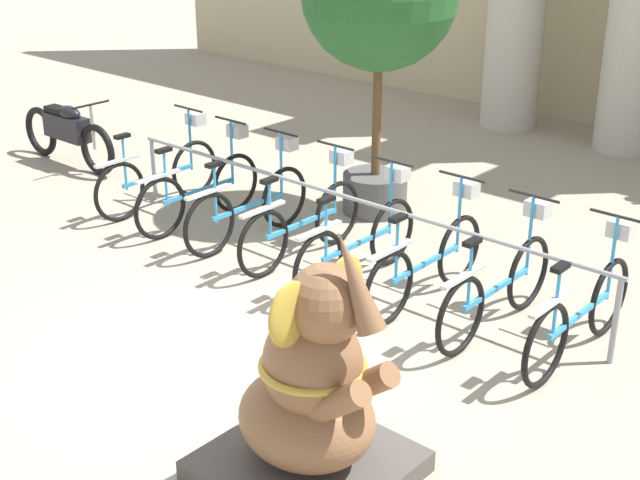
{
  "coord_description": "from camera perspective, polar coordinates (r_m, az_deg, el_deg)",
  "views": [
    {
      "loc": [
        4.75,
        -4.26,
        3.7
      ],
      "look_at": [
        0.53,
        0.54,
        1.0
      ],
      "focal_mm": 50.0,
      "sensor_mm": 36.0,
      "label": 1
    }
  ],
  "objects": [
    {
      "name": "bike_rack",
      "position": [
        8.66,
        1.22,
        2.26
      ],
      "size": [
        5.82,
        0.05,
        0.77
      ],
      "color": "gray",
      "rests_on": "ground_plane"
    },
    {
      "name": "bicycle_4",
      "position": [
        8.43,
        2.56,
        -0.02
      ],
      "size": [
        0.48,
        1.78,
        1.1
      ],
      "color": "black",
      "rests_on": "ground_plane"
    },
    {
      "name": "bicycle_7",
      "position": [
        7.43,
        16.43,
        -4.33
      ],
      "size": [
        0.48,
        1.78,
        1.1
      ],
      "color": "black",
      "rests_on": "ground_plane"
    },
    {
      "name": "potted_tree",
      "position": [
        9.73,
        3.84,
        14.96
      ],
      "size": [
        1.68,
        1.68,
        3.31
      ],
      "color": "#4C4C4C",
      "rests_on": "ground_plane"
    },
    {
      "name": "bicycle_6",
      "position": [
        7.7,
        11.39,
        -2.8
      ],
      "size": [
        0.48,
        1.78,
        1.1
      ],
      "color": "black",
      "rests_on": "ground_plane"
    },
    {
      "name": "bicycle_0",
      "position": [
        10.46,
        -10.17,
        4.25
      ],
      "size": [
        0.48,
        1.78,
        1.1
      ],
      "color": "black",
      "rests_on": "ground_plane"
    },
    {
      "name": "motorcycle",
      "position": [
        12.25,
        -15.85,
        6.68
      ],
      "size": [
        1.96,
        0.55,
        0.93
      ],
      "color": "black",
      "rests_on": "ground_plane"
    },
    {
      "name": "bicycle_5",
      "position": [
        8.07,
        6.95,
        -1.25
      ],
      "size": [
        0.48,
        1.78,
        1.1
      ],
      "color": "black",
      "rests_on": "ground_plane"
    },
    {
      "name": "bicycle_2",
      "position": [
        9.38,
        -4.46,
        2.37
      ],
      "size": [
        0.48,
        1.78,
        1.1
      ],
      "color": "black",
      "rests_on": "ground_plane"
    },
    {
      "name": "elephant_statue",
      "position": [
        5.66,
        -0.52,
        -10.06
      ],
      "size": [
        1.2,
        1.2,
        1.84
      ],
      "color": "#4C4742",
      "rests_on": "ground_plane"
    },
    {
      "name": "bicycle_1",
      "position": [
        9.89,
        -7.59,
        3.32
      ],
      "size": [
        0.48,
        1.78,
        1.1
      ],
      "color": "black",
      "rests_on": "ground_plane"
    },
    {
      "name": "bicycle_3",
      "position": [
        8.91,
        -1.01,
        1.29
      ],
      "size": [
        0.48,
        1.78,
        1.1
      ],
      "color": "black",
      "rests_on": "ground_plane"
    },
    {
      "name": "ground_plane",
      "position": [
        7.37,
        -5.9,
        -7.33
      ],
      "size": [
        60.0,
        60.0,
        0.0
      ],
      "primitive_type": "plane",
      "color": "#9E937F"
    }
  ]
}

